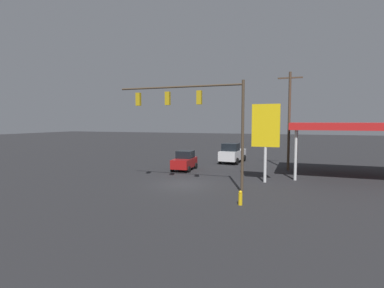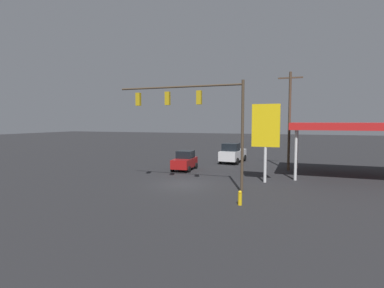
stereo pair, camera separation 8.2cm
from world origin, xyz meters
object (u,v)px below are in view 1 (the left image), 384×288
hatchback_crossing (185,161)px  pickup_parked (232,153)px  fire_hydrant (240,198)px  price_sign (266,128)px  utility_pole (289,119)px  traffic_signal_assembly (195,109)px

hatchback_crossing → pickup_parked: bearing=151.2°
pickup_parked → fire_hydrant: pickup_parked is taller
fire_hydrant → price_sign: bearing=-94.9°
price_sign → fire_hydrant: size_ratio=7.27×
utility_pole → pickup_parked: 8.62m
utility_pole → price_sign: 7.28m
price_sign → hatchback_crossing: 9.86m
traffic_signal_assembly → pickup_parked: traffic_signal_assembly is taller
traffic_signal_assembly → fire_hydrant: size_ratio=11.06×
price_sign → pickup_parked: size_ratio=1.20×
traffic_signal_assembly → pickup_parked: 15.67m
traffic_signal_assembly → fire_hydrant: traffic_signal_assembly is taller
pickup_parked → utility_pole: bearing=65.3°
utility_pole → hatchback_crossing: utility_pole is taller
price_sign → fire_hydrant: (0.63, 7.37, -3.99)m
price_sign → hatchback_crossing: bearing=-23.0°
pickup_parked → traffic_signal_assembly: bearing=5.9°
pickup_parked → fire_hydrant: (-4.42, 18.10, -0.67)m
utility_pole → fire_hydrant: 15.38m
pickup_parked → fire_hydrant: size_ratio=6.06×
traffic_signal_assembly → price_sign: bearing=-137.9°
fire_hydrant → utility_pole: bearing=-98.6°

